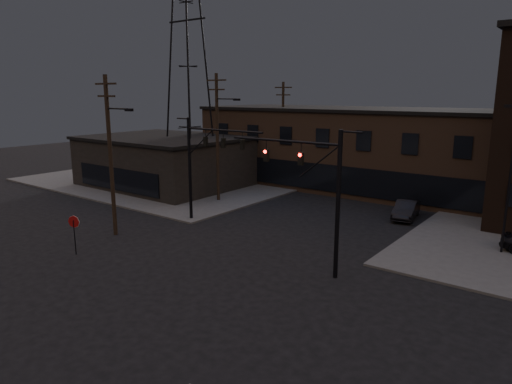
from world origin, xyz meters
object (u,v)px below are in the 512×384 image
stop_sign (74,226)px  car_crossing (406,209)px  traffic_signal_near (319,186)px  traffic_signal_far (202,158)px

stop_sign → car_crossing: bearing=57.1°
traffic_signal_near → car_crossing: 14.76m
traffic_signal_near → stop_sign: 15.17m
stop_sign → car_crossing: stop_sign is taller
traffic_signal_near → car_crossing: bearing=90.0°
traffic_signal_far → traffic_signal_near: bearing=-16.2°
traffic_signal_far → stop_sign: 10.55m
stop_sign → car_crossing: (13.36, 20.64, -1.12)m
traffic_signal_far → car_crossing: traffic_signal_far is taller
car_crossing → traffic_signal_far: bearing=-147.9°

